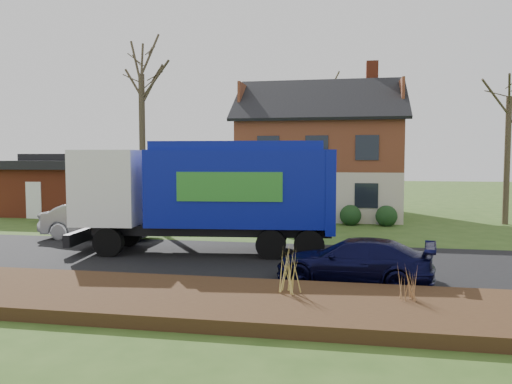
# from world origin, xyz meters

# --- Properties ---
(ground) EXTENTS (120.00, 120.00, 0.00)m
(ground) POSITION_xyz_m (0.00, 0.00, 0.00)
(ground) COLOR #2F4C19
(ground) RESTS_ON ground
(road) EXTENTS (80.00, 7.00, 0.02)m
(road) POSITION_xyz_m (0.00, 0.00, 0.01)
(road) COLOR black
(road) RESTS_ON ground
(mulch_verge) EXTENTS (80.00, 3.50, 0.30)m
(mulch_verge) POSITION_xyz_m (0.00, -5.30, 0.15)
(mulch_verge) COLOR black
(mulch_verge) RESTS_ON ground
(main_house) EXTENTS (12.95, 8.95, 9.26)m
(main_house) POSITION_xyz_m (1.49, 13.91, 4.03)
(main_house) COLOR beige
(main_house) RESTS_ON ground
(ranch_house) EXTENTS (9.80, 8.20, 3.70)m
(ranch_house) POSITION_xyz_m (-12.00, 13.00, 1.81)
(ranch_house) COLOR #963920
(ranch_house) RESTS_ON ground
(garbage_truck) EXTENTS (9.68, 3.50, 4.06)m
(garbage_truck) POSITION_xyz_m (-1.28, 1.18, 2.34)
(garbage_truck) COLOR black
(garbage_truck) RESTS_ON ground
(silver_sedan) EXTENTS (4.88, 1.81, 1.59)m
(silver_sedan) POSITION_xyz_m (-6.86, 3.41, 0.80)
(silver_sedan) COLOR #A6A9AE
(silver_sedan) RESTS_ON ground
(navy_wagon) EXTENTS (4.53, 2.40, 1.25)m
(navy_wagon) POSITION_xyz_m (3.82, -2.39, 0.63)
(navy_wagon) COLOR black
(navy_wagon) RESTS_ON ground
(tree_front_west) EXTENTS (3.68, 3.68, 10.95)m
(tree_front_west) POSITION_xyz_m (-7.16, 8.79, 9.02)
(tree_front_west) COLOR #3F3526
(tree_front_west) RESTS_ON ground
(tree_front_east) EXTENTS (3.41, 3.41, 9.47)m
(tree_front_east) POSITION_xyz_m (11.76, 11.49, 7.70)
(tree_front_east) COLOR #463B2A
(tree_front_east) RESTS_ON ground
(tree_back) EXTENTS (3.43, 3.43, 10.86)m
(tree_back) POSITION_xyz_m (1.73, 22.99, 9.05)
(tree_back) COLOR #453A29
(tree_back) RESTS_ON ground
(grass_clump_mid) EXTENTS (0.37, 0.30, 1.03)m
(grass_clump_mid) POSITION_xyz_m (2.35, -4.82, 0.82)
(grass_clump_mid) COLOR tan
(grass_clump_mid) RESTS_ON mulch_verge
(grass_clump_east) EXTENTS (0.31, 0.25, 0.77)m
(grass_clump_east) POSITION_xyz_m (4.99, -4.86, 0.68)
(grass_clump_east) COLOR #986C43
(grass_clump_east) RESTS_ON mulch_verge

